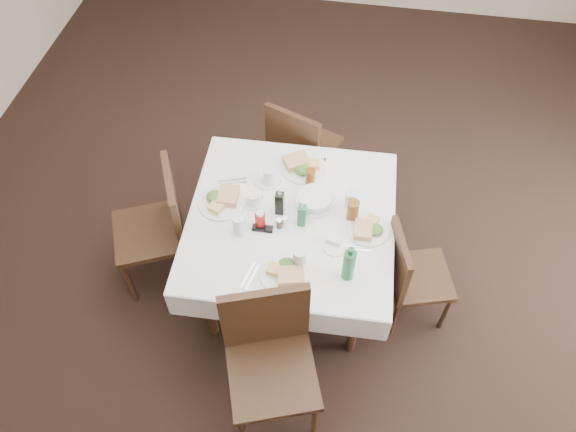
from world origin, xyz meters
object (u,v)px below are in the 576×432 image
object	(u,v)px
water_w	(239,225)
chair_south	(269,351)
bread_basket	(315,200)
ketchup_bottle	(260,220)
oil_cruet_dark	(280,202)
coffee_mug	(253,200)
green_bottle	(349,264)
chair_north	(300,146)
chair_west	(161,222)
water_e	(351,199)
water_n	(269,177)
dining_table	(291,225)
water_s	(300,258)
oil_cruet_green	(302,214)
chair_east	(409,272)

from	to	relation	value
water_w	chair_south	bearing A→B (deg)	-65.39
bread_basket	ketchup_bottle	world-z (taller)	ketchup_bottle
oil_cruet_dark	coffee_mug	size ratio (longest dim) A/B	1.72
green_bottle	chair_south	bearing A→B (deg)	-129.41
water_w	coffee_mug	world-z (taller)	water_w
chair_north	green_bottle	size ratio (longest dim) A/B	3.38
chair_west	water_e	world-z (taller)	chair_west
oil_cruet_dark	bread_basket	bearing A→B (deg)	25.41
chair_north	coffee_mug	distance (m)	0.86
water_w	oil_cruet_dark	bearing A→B (deg)	42.50
bread_basket	chair_west	bearing A→B (deg)	-170.87
chair_west	water_n	size ratio (longest dim) A/B	7.79
oil_cruet_dark	water_w	bearing A→B (deg)	-137.50
dining_table	chair_south	size ratio (longest dim) A/B	1.29
dining_table	ketchup_bottle	size ratio (longest dim) A/B	9.52
water_s	water_n	bearing A→B (deg)	116.37
dining_table	oil_cruet_dark	distance (m)	0.20
oil_cruet_green	ketchup_bottle	world-z (taller)	oil_cruet_green
bread_basket	green_bottle	size ratio (longest dim) A/B	0.88
dining_table	oil_cruet_dark	xyz separation A→B (m)	(-0.08, 0.03, 0.18)
chair_south	oil_cruet_dark	world-z (taller)	chair_south
green_bottle	oil_cruet_dark	bearing A→B (deg)	139.39
water_n	coffee_mug	distance (m)	0.20
oil_cruet_green	chair_east	bearing A→B (deg)	-5.19
dining_table	water_e	bearing A→B (deg)	23.84
oil_cruet_dark	ketchup_bottle	world-z (taller)	oil_cruet_dark
chair_north	coffee_mug	size ratio (longest dim) A/B	7.29
dining_table	oil_cruet_green	world-z (taller)	oil_cruet_green
chair_north	water_w	world-z (taller)	chair_north
chair_south	ketchup_bottle	bearing A→B (deg)	104.45
water_s	oil_cruet_dark	world-z (taller)	oil_cruet_dark
dining_table	chair_west	size ratio (longest dim) A/B	1.36
chair_north	oil_cruet_dark	world-z (taller)	oil_cruet_dark
chair_south	oil_cruet_green	size ratio (longest dim) A/B	4.94
chair_east	water_w	bearing A→B (deg)	-176.58
chair_east	coffee_mug	distance (m)	1.10
chair_west	water_e	xyz separation A→B (m)	(1.23, 0.18, 0.26)
chair_south	chair_north	bearing A→B (deg)	92.97
water_s	water_w	bearing A→B (deg)	155.80
coffee_mug	water_e	bearing A→B (deg)	7.99
water_w	green_bottle	xyz separation A→B (m)	(0.68, -0.20, 0.05)
water_n	coffee_mug	world-z (taller)	water_n
oil_cruet_dark	dining_table	bearing A→B (deg)	-24.10
oil_cruet_green	coffee_mug	distance (m)	0.35
water_w	bread_basket	size ratio (longest dim) A/B	0.61
water_e	coffee_mug	world-z (taller)	water_e
dining_table	water_n	world-z (taller)	water_n
water_n	ketchup_bottle	size ratio (longest dim) A/B	0.90
water_n	water_e	bearing A→B (deg)	-10.41
ketchup_bottle	water_s	bearing A→B (deg)	-40.90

